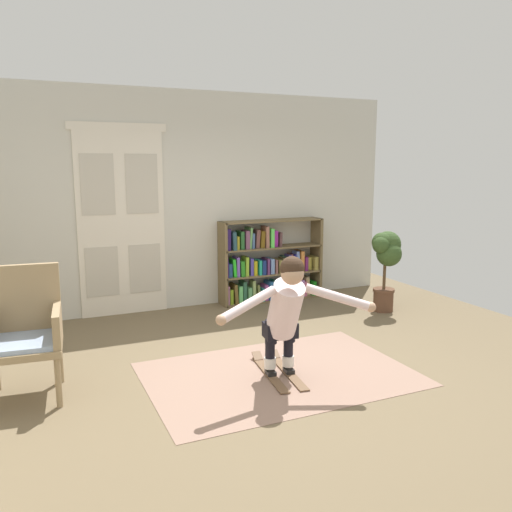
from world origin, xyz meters
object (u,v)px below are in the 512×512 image
at_px(potted_plant, 385,256).
at_px(skis_pair, 278,371).
at_px(person_skier, 286,308).
at_px(wicker_chair, 24,329).
at_px(bookshelf, 267,266).

relative_size(potted_plant, skis_pair, 1.16).
bearing_deg(person_skier, potted_plant, 34.10).
relative_size(wicker_chair, skis_pair, 1.19).
bearing_deg(skis_pair, person_skier, -97.40).
distance_m(wicker_chair, potted_plant, 4.49).
distance_m(bookshelf, wicker_chair, 3.78).
bearing_deg(skis_pair, bookshelf, 66.91).
xyz_separation_m(bookshelf, potted_plant, (1.19, -1.13, 0.24)).
bearing_deg(potted_plant, skis_pair, -149.29).
bearing_deg(bookshelf, person_skier, -111.98).
bearing_deg(wicker_chair, skis_pair, -11.96).
height_order(wicker_chair, person_skier, person_skier).
height_order(bookshelf, wicker_chair, bookshelf).
bearing_deg(bookshelf, wicker_chair, -148.06).
relative_size(skis_pair, person_skier, 0.66).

